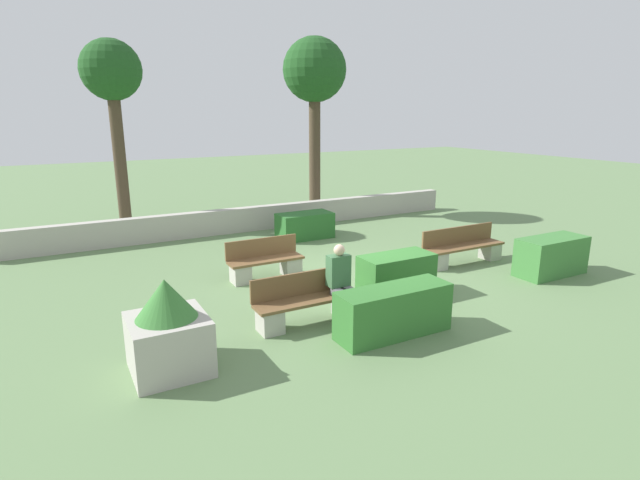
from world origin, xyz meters
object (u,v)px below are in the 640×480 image
tree_leftmost (112,79)px  planter_corner_left (168,330)px  bench_front (308,304)px  bench_left_side (266,264)px  tree_center_left (315,75)px  bench_right_side (463,249)px  person_seated_man (342,280)px

tree_leftmost → planter_corner_left: bearing=-94.4°
bench_front → tree_leftmost: (-1.72, 8.30, 3.97)m
bench_left_side → tree_center_left: (4.07, 5.43, 4.25)m
bench_front → planter_corner_left: 2.46m
bench_front → tree_center_left: size_ratio=0.33×
bench_right_side → planter_corner_left: 7.34m
bench_front → tree_center_left: 9.96m
tree_center_left → bench_front: bearing=-118.8°
person_seated_man → bench_right_side: bearing=18.9°
person_seated_man → tree_leftmost: 9.46m
tree_center_left → tree_leftmost: bearing=176.3°
planter_corner_left → tree_leftmost: bearing=85.6°
bench_front → bench_left_side: (0.26, 2.48, -0.01)m
bench_front → bench_right_side: bearing=15.2°
person_seated_man → planter_corner_left: 2.99m
tree_leftmost → tree_center_left: 6.07m
bench_right_side → tree_center_left: 7.87m
bench_front → planter_corner_left: planter_corner_left is taller
bench_right_side → person_seated_man: person_seated_man is taller
bench_right_side → planter_corner_left: planter_corner_left is taller
bench_left_side → bench_right_side: (4.46, -1.20, 0.02)m
planter_corner_left → bench_right_side: bearing=14.2°
bench_front → person_seated_man: bearing=-13.9°
bench_left_side → tree_leftmost: bearing=97.4°
bench_front → planter_corner_left: (-2.39, -0.52, 0.27)m
bench_front → person_seated_man: person_seated_man is taller
bench_right_side → person_seated_man: (-4.15, -1.42, 0.37)m
bench_left_side → person_seated_man: 2.67m
bench_left_side → tree_center_left: bearing=41.7°
person_seated_man → tree_center_left: 9.68m
planter_corner_left → tree_leftmost: (0.67, 8.82, 3.70)m
bench_right_side → tree_leftmost: tree_leftmost is taller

